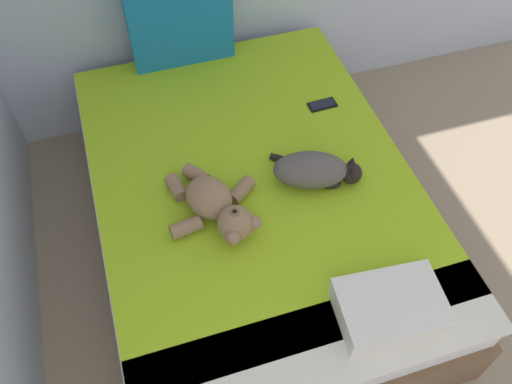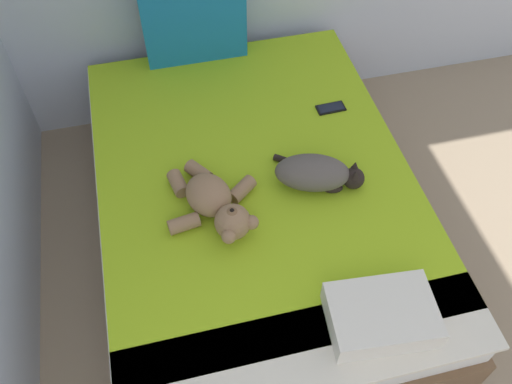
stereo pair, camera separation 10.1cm
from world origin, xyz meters
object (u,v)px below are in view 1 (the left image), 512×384
at_px(throw_pillow, 390,307).
at_px(cell_phone, 322,105).
at_px(teddy_bear, 216,205).
at_px(bed, 253,209).
at_px(cat, 314,170).
at_px(patterned_cushion, 180,18).

bearing_deg(throw_pillow, cell_phone, 80.39).
relative_size(teddy_bear, throw_pillow, 1.30).
relative_size(bed, teddy_bear, 4.02).
relative_size(bed, cell_phone, 13.89).
relative_size(cat, cell_phone, 2.81).
distance_m(bed, throw_pillow, 0.93).
height_order(teddy_bear, throw_pillow, teddy_bear).
xyz_separation_m(cat, teddy_bear, (-0.48, -0.06, 0.00)).
xyz_separation_m(teddy_bear, cell_phone, (0.71, 0.52, -0.07)).
bearing_deg(throw_pillow, teddy_bear, 127.86).
height_order(cat, throw_pillow, cat).
xyz_separation_m(bed, patterned_cushion, (-0.11, 0.95, 0.53)).
bearing_deg(teddy_bear, cat, 7.23).
bearing_deg(teddy_bear, cell_phone, 36.37).
relative_size(patterned_cushion, cat, 1.32).
bearing_deg(cat, cell_phone, 63.48).
distance_m(bed, patterned_cushion, 1.09).
height_order(patterned_cushion, throw_pillow, patterned_cushion).
bearing_deg(bed, cell_phone, 35.61).
distance_m(patterned_cushion, throw_pillow, 1.84).
relative_size(cat, throw_pillow, 1.05).
bearing_deg(throw_pillow, cat, 92.46).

